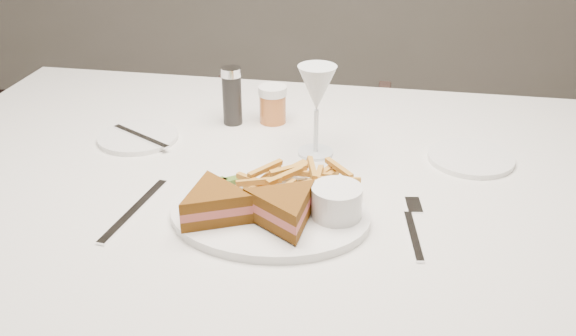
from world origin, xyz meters
The scene contains 2 objects.
chair_far centered at (0.35, 0.97, 0.31)m, with size 0.60×0.56×0.62m, color #4C362E.
table_setting centered at (0.36, 0.09, 0.79)m, with size 0.81×0.62×0.18m.
Camera 1 is at (0.42, -0.87, 1.30)m, focal length 40.00 mm.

